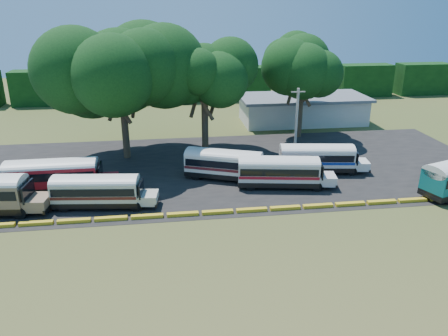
{
  "coord_description": "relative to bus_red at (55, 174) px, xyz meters",
  "views": [
    {
      "loc": [
        -2.53,
        -32.6,
        17.09
      ],
      "look_at": [
        2.75,
        6.0,
        2.28
      ],
      "focal_mm": 35.0,
      "sensor_mm": 36.0,
      "label": 1
    }
  ],
  "objects": [
    {
      "name": "tree_west",
      "position": [
        5.95,
        9.57,
        8.0
      ],
      "size": [
        12.82,
        12.82,
        14.66
      ],
      "color": "#36291B",
      "rests_on": "ground"
    },
    {
      "name": "curb",
      "position": [
        13.2,
        -6.52,
        -1.78
      ],
      "size": [
        53.7,
        0.45,
        0.3
      ],
      "color": "gold",
      "rests_on": "ground"
    },
    {
      "name": "bus_white_red",
      "position": [
        21.51,
        -1.53,
        -0.15
      ],
      "size": [
        9.81,
        3.9,
        3.14
      ],
      "rotation": [
        0.0,
        0.0,
        -0.17
      ],
      "color": "black",
      "rests_on": "ground"
    },
    {
      "name": "terminal_building",
      "position": [
        31.2,
        22.48,
        0.1
      ],
      "size": [
        19.0,
        9.0,
        4.0
      ],
      "color": "beige",
      "rests_on": "ground"
    },
    {
      "name": "utility_pole",
      "position": [
        25.49,
        6.92,
        2.25
      ],
      "size": [
        1.6,
        0.3,
        8.15
      ],
      "color": "gray",
      "rests_on": "ground"
    },
    {
      "name": "bus_white_blue",
      "position": [
        26.54,
        1.84,
        -0.17
      ],
      "size": [
        9.69,
        3.69,
        3.11
      ],
      "rotation": [
        0.0,
        0.0,
        -0.15
      ],
      "color": "black",
      "rests_on": "ground"
    },
    {
      "name": "tree_center",
      "position": [
        15.27,
        10.34,
        7.71
      ],
      "size": [
        8.62,
        8.62,
        12.88
      ],
      "color": "#36291B",
      "rests_on": "ground"
    },
    {
      "name": "bus_red",
      "position": [
        0.0,
        0.0,
        0.0
      ],
      "size": [
        10.27,
        2.69,
        3.37
      ],
      "rotation": [
        0.0,
        0.0,
        0.01
      ],
      "color": "black",
      "rests_on": "ground"
    },
    {
      "name": "bus_cream_east",
      "position": [
        16.49,
        1.26,
        -0.16
      ],
      "size": [
        9.71,
        5.69,
        3.13
      ],
      "rotation": [
        0.0,
        0.0,
        -0.38
      ],
      "color": "black",
      "rests_on": "ground"
    },
    {
      "name": "treeline_backdrop",
      "position": [
        13.2,
        40.48,
        1.07
      ],
      "size": [
        130.0,
        4.0,
        6.0
      ],
      "color": "black",
      "rests_on": "ground"
    },
    {
      "name": "ground",
      "position": [
        13.2,
        -7.52,
        -1.93
      ],
      "size": [
        160.0,
        160.0,
        0.0
      ],
      "primitive_type": "plane",
      "color": "#2B4717",
      "rests_on": "ground"
    },
    {
      "name": "bus_cream_west",
      "position": [
        4.46,
        -3.77,
        -0.23
      ],
      "size": [
        9.37,
        3.32,
        3.01
      ],
      "rotation": [
        0.0,
        0.0,
        -0.12
      ],
      "color": "black",
      "rests_on": "ground"
    },
    {
      "name": "tree_east",
      "position": [
        28.41,
        15.04,
        8.07
      ],
      "size": [
        9.43,
        9.43,
        13.52
      ],
      "color": "#36291B",
      "rests_on": "ground"
    },
    {
      "name": "asphalt_strip",
      "position": [
        14.2,
        4.48,
        -1.92
      ],
      "size": [
        64.0,
        24.0,
        0.02
      ],
      "primitive_type": "cube",
      "color": "black",
      "rests_on": "ground"
    }
  ]
}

